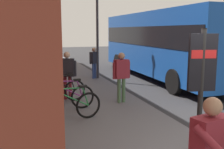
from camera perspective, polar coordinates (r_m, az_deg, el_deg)
ground at (r=11.03m, az=7.54°, el=-3.57°), size 60.00×60.00×0.00m
sidewalk_pavement at (r=12.07m, az=-8.56°, el=-2.17°), size 24.00×3.50×0.12m
bicycle_far_end at (r=7.02m, az=-8.98°, el=-6.92°), size 0.54×1.75×0.97m
bicycle_end_of_row at (r=8.00m, az=-9.97°, el=-4.90°), size 0.48×1.77×0.97m
bicycle_beside_lamp at (r=8.92m, az=-11.20°, el=-3.44°), size 0.48×1.77×0.97m
transit_info_sign at (r=5.34m, az=18.81°, el=0.82°), size 0.18×0.56×2.40m
city_bus at (r=13.93m, az=10.61°, el=7.03°), size 10.53×2.73×3.35m
pedestrian_near_bus at (r=9.16m, az=-9.61°, el=0.86°), size 0.37×0.60×1.64m
pedestrian_by_facade at (r=8.63m, az=2.04°, el=0.49°), size 0.30×0.62×1.65m
pedestrian_crossing_street at (r=13.09m, az=-3.88°, el=3.21°), size 0.43×0.50×1.52m
street_lamp at (r=13.07m, az=-3.20°, el=12.70°), size 0.28×0.28×5.22m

